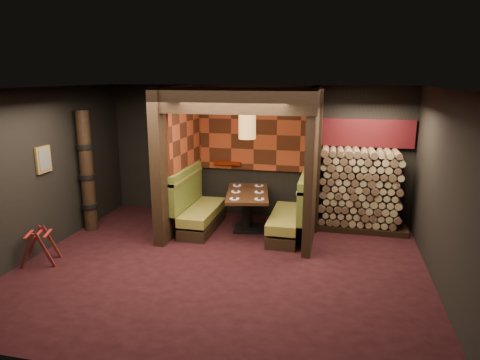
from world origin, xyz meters
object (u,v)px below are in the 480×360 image
pendant_lamp (247,127)px  totem_column (87,172)px  booth_bench_left (198,209)px  dining_table (247,203)px  firewood_stack (364,190)px  booth_bench_right (291,216)px  luggage_rack (39,245)px

pendant_lamp → totem_column: (-3.08, -0.66, -0.90)m
pendant_lamp → totem_column: size_ratio=0.41×
booth_bench_left → dining_table: (1.00, 0.16, 0.15)m
firewood_stack → pendant_lamp: bearing=-165.2°
booth_bench_right → pendant_lamp: size_ratio=1.61×
luggage_rack → firewood_stack: 6.02m
luggage_rack → pendant_lamp: bearing=37.4°
totem_column → firewood_stack: totem_column is taller
booth_bench_right → pendant_lamp: (-0.90, 0.11, 1.69)m
booth_bench_left → pendant_lamp: (1.00, 0.11, 1.69)m
booth_bench_right → pendant_lamp: 1.91m
booth_bench_left → firewood_stack: 3.35m
pendant_lamp → booth_bench_left: bearing=-173.9°
pendant_lamp → firewood_stack: (2.25, 0.59, -1.27)m
luggage_rack → totem_column: (-0.08, 1.64, 0.87)m
firewood_stack → booth_bench_right: bearing=-152.7°
booth_bench_left → totem_column: (-2.09, -0.55, 0.79)m
booth_bench_left → dining_table: 1.02m
pendant_lamp → luggage_rack: size_ratio=1.44×
totem_column → dining_table: bearing=12.9°
booth_bench_left → pendant_lamp: size_ratio=1.61×
dining_table → firewood_stack: size_ratio=0.93×
totem_column → booth_bench_left: bearing=14.8°
dining_table → luggage_rack: dining_table is taller
booth_bench_left → booth_bench_right: (1.89, 0.00, 0.00)m
booth_bench_right → luggage_rack: booth_bench_right is taller
booth_bench_left → luggage_rack: bearing=-132.6°
pendant_lamp → firewood_stack: 2.65m
pendant_lamp → luggage_rack: pendant_lamp is taller
totem_column → luggage_rack: bearing=-87.2°
booth_bench_left → booth_bench_right: bearing=0.0°
totem_column → firewood_stack: size_ratio=1.39×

